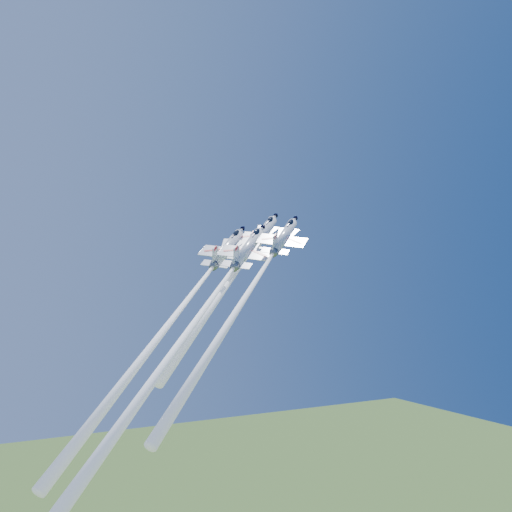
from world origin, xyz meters
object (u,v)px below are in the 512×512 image
jet_lead (233,276)px  jet_slot (194,324)px  jet_right (246,296)px  jet_left (175,315)px

jet_lead → jet_slot: size_ratio=0.78×
jet_right → jet_slot: 9.45m
jet_lead → jet_right: jet_lead is taller
jet_lead → jet_slot: 18.47m
jet_left → jet_right: jet_right is taller
jet_slot → jet_left: bearing=136.6°
jet_right → jet_slot: size_ratio=0.86×
jet_left → jet_right: 12.64m
jet_left → jet_right: size_ratio=1.13×
jet_slot → jet_right: bearing=42.5°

